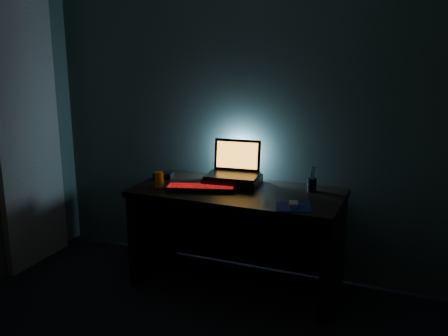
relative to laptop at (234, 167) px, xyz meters
name	(u,v)px	position (x,y,z in m)	size (l,w,h in m)	color
room	(95,178)	(0.09, -1.80, 0.38)	(3.50, 4.00, 2.50)	black
desk	(240,222)	(0.09, -0.13, -0.38)	(1.50, 0.70, 0.75)	black
curtain	(27,125)	(-1.62, -0.38, 0.28)	(0.06, 0.65, 2.30)	beige
riser	(233,180)	(0.01, -0.05, -0.09)	(0.40, 0.30, 0.06)	black
laptop	(234,167)	(0.00, 0.00, 0.00)	(0.40, 0.32, 0.26)	black
keyboard	(201,188)	(-0.16, -0.27, -0.11)	(0.52, 0.30, 0.03)	black
mousepad	(294,207)	(0.56, -0.40, -0.12)	(0.22, 0.20, 0.00)	navy
mouse	(294,204)	(0.56, -0.40, -0.10)	(0.06, 0.09, 0.03)	gray
pen_cup	(312,185)	(0.59, 0.00, -0.07)	(0.07, 0.07, 0.10)	black
juice_glass	(159,179)	(-0.47, -0.32, -0.06)	(0.07, 0.07, 0.11)	#FFAA0D
router	(164,175)	(-0.56, -0.09, -0.10)	(0.16, 0.14, 0.05)	black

